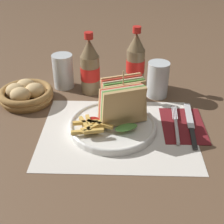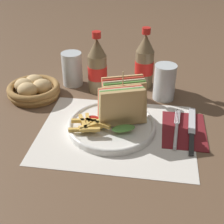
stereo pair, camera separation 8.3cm
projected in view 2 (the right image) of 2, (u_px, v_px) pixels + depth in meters
name	position (u px, v px, depth m)	size (l,w,h in m)	color
ground_plane	(111.00, 132.00, 0.82)	(4.00, 4.00, 0.00)	brown
placemat	(116.00, 132.00, 0.82)	(0.40, 0.32, 0.00)	silver
plate_main	(111.00, 125.00, 0.83)	(0.24, 0.24, 0.02)	white
club_sandwich	(122.00, 104.00, 0.81)	(0.13, 0.13, 0.15)	tan
fries_pile	(90.00, 124.00, 0.80)	(0.11, 0.08, 0.02)	gold
ketchup_blob	(92.00, 120.00, 0.82)	(0.04, 0.04, 0.01)	maroon
napkin	(184.00, 130.00, 0.83)	(0.11, 0.17, 0.00)	maroon
fork	(176.00, 131.00, 0.81)	(0.03, 0.18, 0.01)	silver
knife	(192.00, 130.00, 0.82)	(0.03, 0.22, 0.00)	black
coke_bottle_near	(97.00, 67.00, 0.97)	(0.06, 0.06, 0.20)	#7A6647
coke_bottle_far	(144.00, 62.00, 1.00)	(0.06, 0.06, 0.20)	#7A6647
glass_near	(164.00, 84.00, 0.95)	(0.07, 0.07, 0.11)	silver
glass_far	(72.00, 71.00, 1.03)	(0.07, 0.07, 0.11)	silver
bread_basket	(33.00, 89.00, 0.97)	(0.16, 0.16, 0.06)	olive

